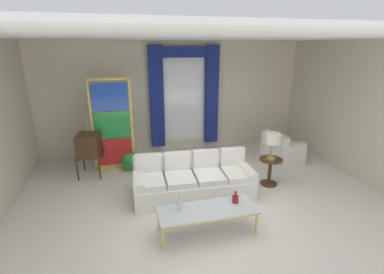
# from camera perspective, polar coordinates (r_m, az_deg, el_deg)

# --- Properties ---
(ground_plane) EXTENTS (16.00, 16.00, 0.00)m
(ground_plane) POSITION_cam_1_polar(r_m,az_deg,el_deg) (5.58, 2.85, -13.10)
(ground_plane) COLOR white
(wall_rear) EXTENTS (8.00, 0.12, 3.00)m
(wall_rear) POSITION_cam_1_polar(r_m,az_deg,el_deg) (7.87, -3.59, 7.91)
(wall_rear) COLOR beige
(wall_rear) RESTS_ON ground
(wall_right) EXTENTS (0.12, 7.00, 3.00)m
(wall_right) POSITION_cam_1_polar(r_m,az_deg,el_deg) (7.38, 29.90, 4.84)
(wall_right) COLOR beige
(wall_right) RESTS_ON ground
(ceiling_slab) EXTENTS (8.00, 7.60, 0.04)m
(ceiling_slab) POSITION_cam_1_polar(r_m,az_deg,el_deg) (5.54, 0.79, 19.45)
(ceiling_slab) COLOR white
(curtained_window) EXTENTS (2.00, 0.17, 2.70)m
(curtained_window) POSITION_cam_1_polar(r_m,az_deg,el_deg) (7.72, -1.51, 9.56)
(curtained_window) COLOR white
(curtained_window) RESTS_ON ground
(couch_white_long) EXTENTS (2.38, 1.04, 0.86)m
(couch_white_long) POSITION_cam_1_polar(r_m,az_deg,el_deg) (5.74, 0.18, -8.67)
(couch_white_long) COLOR white
(couch_white_long) RESTS_ON ground
(coffee_table) EXTENTS (1.57, 0.59, 0.41)m
(coffee_table) POSITION_cam_1_polar(r_m,az_deg,el_deg) (4.64, 3.07, -14.72)
(coffee_table) COLOR silver
(coffee_table) RESTS_ON ground
(bottle_blue_decanter) EXTENTS (0.08, 0.08, 0.29)m
(bottle_blue_decanter) POSITION_cam_1_polar(r_m,az_deg,el_deg) (4.56, -2.51, -13.23)
(bottle_blue_decanter) COLOR silver
(bottle_blue_decanter) RESTS_ON coffee_table
(bottle_crystal_tall) EXTENTS (0.11, 0.11, 0.21)m
(bottle_crystal_tall) POSITION_cam_1_polar(r_m,az_deg,el_deg) (4.81, 8.76, -12.18)
(bottle_crystal_tall) COLOR maroon
(bottle_crystal_tall) RESTS_ON coffee_table
(vintage_tv) EXTENTS (0.62, 0.66, 1.35)m
(vintage_tv) POSITION_cam_1_polar(r_m,az_deg,el_deg) (6.80, -20.13, -1.59)
(vintage_tv) COLOR #472D19
(vintage_tv) RESTS_ON ground
(armchair_white) EXTENTS (0.97, 0.96, 0.80)m
(armchair_white) POSITION_cam_1_polar(r_m,az_deg,el_deg) (7.58, 17.58, -2.86)
(armchair_white) COLOR white
(armchair_white) RESTS_ON ground
(stained_glass_divider) EXTENTS (0.95, 0.05, 2.20)m
(stained_glass_divider) POSITION_cam_1_polar(r_m,az_deg,el_deg) (6.88, -15.78, 1.98)
(stained_glass_divider) COLOR gold
(stained_glass_divider) RESTS_ON ground
(peacock_figurine) EXTENTS (0.44, 0.60, 0.50)m
(peacock_figurine) POSITION_cam_1_polar(r_m,az_deg,el_deg) (6.88, -12.25, -5.18)
(peacock_figurine) COLOR beige
(peacock_figurine) RESTS_ON ground
(round_side_table) EXTENTS (0.48, 0.48, 0.59)m
(round_side_table) POSITION_cam_1_polar(r_m,az_deg,el_deg) (6.31, 15.49, -6.30)
(round_side_table) COLOR #472D19
(round_side_table) RESTS_ON ground
(table_lamp_brass) EXTENTS (0.32, 0.32, 0.57)m
(table_lamp_brass) POSITION_cam_1_polar(r_m,az_deg,el_deg) (6.07, 16.01, -0.50)
(table_lamp_brass) COLOR #B29338
(table_lamp_brass) RESTS_ON round_side_table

